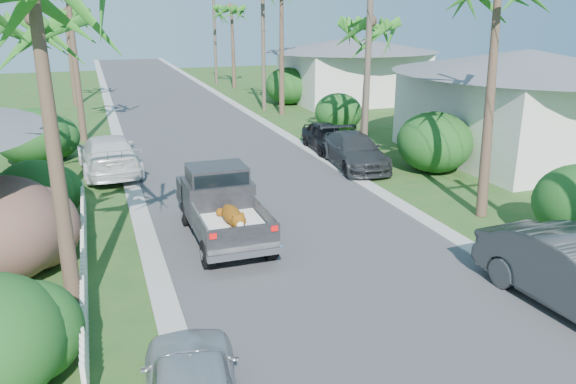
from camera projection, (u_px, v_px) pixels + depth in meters
name	position (u px, v px, depth m)	size (l,w,h in m)	color
ground	(404.00, 346.00, 11.24)	(120.00, 120.00, 0.00)	#24501E
road	(190.00, 123.00, 33.70)	(8.00, 100.00, 0.02)	#38383A
curb_left	(115.00, 127.00, 32.34)	(0.60, 100.00, 0.06)	#A5A39E
curb_right	(258.00, 118.00, 35.04)	(0.60, 100.00, 0.06)	#A5A39E
pickup_truck	(220.00, 202.00, 16.64)	(1.98, 5.12, 2.06)	black
parked_car_rm	(354.00, 151.00, 24.04)	(1.97, 4.83, 1.40)	#2B2D30
parked_car_rf	(326.00, 137.00, 26.81)	(1.57, 3.91, 1.33)	black
parked_car_lf	(108.00, 155.00, 23.02)	(2.23, 5.47, 1.59)	silver
palm_l_b	(37.00, 20.00, 18.00)	(4.40, 4.40, 7.40)	brown
palm_l_d	(65.00, 11.00, 37.77)	(4.40, 4.40, 7.70)	brown
palm_r_b	(369.00, 22.00, 24.97)	(4.40, 4.40, 7.20)	brown
palm_r_d	(232.00, 7.00, 47.16)	(4.40, 4.40, 8.00)	brown
shrub_l_b	(3.00, 229.00, 13.78)	(3.00, 3.30, 2.60)	#9D1648
shrub_l_c	(35.00, 192.00, 17.60)	(2.40, 2.64, 2.00)	#14491E
shrub_l_d	(33.00, 136.00, 24.53)	(3.20, 3.52, 2.40)	#14491E
shrub_r_b	(434.00, 142.00, 23.19)	(3.00, 3.30, 2.50)	#14491E
shrub_r_c	(338.00, 112.00, 31.24)	(2.60, 2.86, 2.10)	#14491E
shrub_r_d	(288.00, 86.00, 40.31)	(3.20, 3.52, 2.60)	#14491E
picket_fence	(84.00, 257.00, 14.15)	(0.10, 11.00, 1.00)	white
house_right_near	(522.00, 108.00, 25.42)	(8.00, 9.00, 4.80)	silver
house_right_far	(351.00, 72.00, 41.63)	(9.00, 8.00, 4.60)	silver
utility_pole_b	(368.00, 57.00, 23.27)	(1.60, 0.26, 9.00)	brown
utility_pole_c	(263.00, 40.00, 36.75)	(1.60, 0.26, 9.00)	brown
utility_pole_d	(215.00, 33.00, 50.22)	(1.60, 0.26, 9.00)	brown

